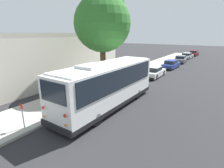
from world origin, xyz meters
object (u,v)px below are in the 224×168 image
Objects in this scene: parked_sedan_maroon at (194,53)px; parked_sedan_blue at (171,64)px; street_tree at (103,20)px; parked_sedan_silver at (187,56)px; sign_post_far at (52,107)px; sign_post_near at (23,116)px; fire_hydrant at (125,78)px; parked_sedan_gray at (181,59)px; shuttle_bus at (108,83)px; parked_sedan_white at (154,72)px.

parked_sedan_blue is at bearing -178.80° from parked_sedan_maroon.
parked_sedan_silver is at bearing -5.28° from street_tree.
parked_sedan_blue is 4.10× the size of sign_post_far.
sign_post_near is 1.75× the size of fire_hydrant.
parked_sedan_gray is 4.30× the size of sign_post_far.
parked_sedan_gray is at bearing 2.74° from parked_sedan_blue.
shuttle_bus is 6.73× the size of sign_post_near.
shuttle_bus is 4.05m from sign_post_far.
parked_sedan_silver is at bearing -0.19° from parked_sedan_white.
street_tree is at bearing 8.43° from sign_post_far.
sign_post_near is at bearing -180.00° from sign_post_far.
fire_hydrant is (-30.68, 1.89, -0.06)m from parked_sedan_maroon.
parked_sedan_white is at bearing -175.48° from parked_sedan_silver.
parked_sedan_white is 6.89m from parked_sedan_blue.
parked_sedan_gray is at bearing -5.32° from fire_hydrant.
parked_sedan_blue is 5.57× the size of fire_hydrant.
parked_sedan_maroon is 5.60× the size of fire_hydrant.
parked_sedan_maroon is (26.07, -0.31, 0.01)m from parked_sedan_white.
street_tree reaches higher than fire_hydrant.
fire_hydrant is at bearing -19.58° from street_tree.
shuttle_bus is at bearing -30.82° from sign_post_far.
parked_sedan_gray reaches higher than fire_hydrant.
street_tree is at bearing 160.70° from parked_sedan_white.
street_tree is (-7.16, 2.48, 5.81)m from parked_sedan_white.
fire_hydrant is at bearing 0.81° from sign_post_far.
parked_sedan_blue is 0.49× the size of street_tree.
parked_sedan_silver is 5.84× the size of fire_hydrant.
parked_sedan_maroon is at bearing -2.37° from sign_post_near.
parked_sedan_silver is (12.82, 0.18, -0.00)m from parked_sedan_blue.
parked_sedan_blue is 23.08m from sign_post_near.
fire_hydrant is at bearing 170.78° from parked_sedan_gray.
sign_post_far is (-21.08, 1.62, 0.12)m from parked_sedan_blue.
shuttle_bus is 2.02× the size of parked_sedan_gray.
parked_sedan_maroon is at bearing -4.80° from street_tree.
shuttle_bus is at bearing -140.45° from street_tree.
parked_sedan_gray is 18.20m from fire_hydrant.
parked_sedan_white is 0.46× the size of street_tree.
sign_post_near is at bearing 173.10° from parked_sedan_gray.
street_tree reaches higher than shuttle_bus.
fire_hydrant is at bearing 173.53° from parked_sedan_blue.
street_tree reaches higher than parked_sedan_white.
parked_sedan_silver is 6.37m from parked_sedan_maroon.
parked_sedan_maroon reaches higher than fire_hydrant.
parked_sedan_white is (10.84, 0.56, -1.21)m from shuttle_bus.
parked_sedan_maroon is 30.74m from fire_hydrant.
shuttle_bus is 36.93m from parked_sedan_maroon.
sign_post_far is (-7.03, -1.04, -5.71)m from street_tree.
parked_sedan_silver is at bearing 178.82° from parked_sedan_maroon.
parked_sedan_silver is at bearing -3.71° from fire_hydrant.
parked_sedan_blue reaches higher than parked_sedan_silver.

